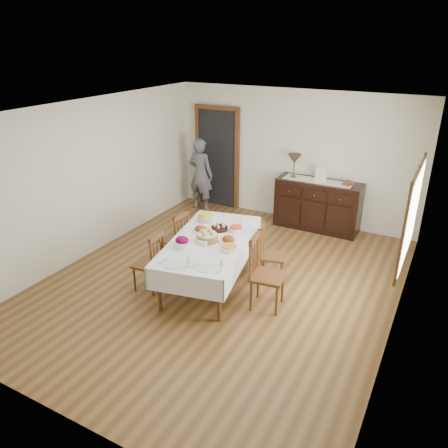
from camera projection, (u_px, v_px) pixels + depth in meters
The scene contains 26 objects.
ground at pixel (221, 283), 6.73m from camera, with size 6.00×6.00×0.00m, color brown.
room_shell at pixel (226, 172), 6.48m from camera, with size 5.02×6.02×2.65m.
dining_table at pixel (210, 245), 6.49m from camera, with size 1.49×2.31×0.73m.
chair_left_near at pixel (151, 261), 6.38m from camera, with size 0.41×0.41×0.92m.
chair_left_far at pixel (176, 238), 7.14m from camera, with size 0.42×0.42×0.91m.
chair_right_near at pixel (264, 272), 5.96m from camera, with size 0.50×0.50×1.07m.
chair_right_far at pixel (270, 252), 6.67m from camera, with size 0.47×0.47×0.90m.
sideboard at pixel (318, 205), 8.45m from camera, with size 1.62×0.58×0.97m.
person at pixel (201, 172), 9.27m from camera, with size 0.52×0.33×1.66m, color #514F5A.
bread_basket at pixel (207, 237), 6.38m from camera, with size 0.32×0.32×0.18m.
egg_basket at pixel (219, 228), 6.75m from camera, with size 0.26×0.26×0.11m.
ham_platter_a at pixel (201, 229), 6.71m from camera, with size 0.27×0.27×0.11m.
ham_platter_b at pixel (228, 240), 6.37m from camera, with size 0.29×0.29×0.11m.
beet_bowl at pixel (182, 243), 6.19m from camera, with size 0.24×0.24×0.16m.
carrot_bowl at pixel (236, 229), 6.68m from camera, with size 0.21×0.21×0.10m.
pineapple_bowl at pixel (205, 217), 7.06m from camera, with size 0.24×0.24×0.14m.
casserole_dish at pixel (229, 248), 6.11m from camera, with size 0.27×0.27×0.08m.
butter_dish at pixel (203, 243), 6.27m from camera, with size 0.16×0.12×0.07m.
setting_left at pixel (179, 263), 5.75m from camera, with size 0.44×0.31×0.10m.
setting_right at pixel (211, 266), 5.66m from camera, with size 0.44×0.31×0.10m.
glass_far_a at pixel (213, 218), 7.07m from camera, with size 0.06×0.06×0.10m.
glass_far_b at pixel (243, 220), 7.01m from camera, with size 0.07×0.07×0.09m.
runner at pixel (318, 181), 8.26m from camera, with size 1.30×0.35×0.01m.
table_lamp at pixel (294, 160), 8.34m from camera, with size 0.26×0.26×0.46m.
picture_frame at pixel (321, 175), 8.13m from camera, with size 0.22×0.08×0.28m.
deco_bowl at pixel (348, 183), 8.04m from camera, with size 0.20×0.20×0.06m.
Camera 1 is at (2.80, -5.09, 3.51)m, focal length 35.00 mm.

